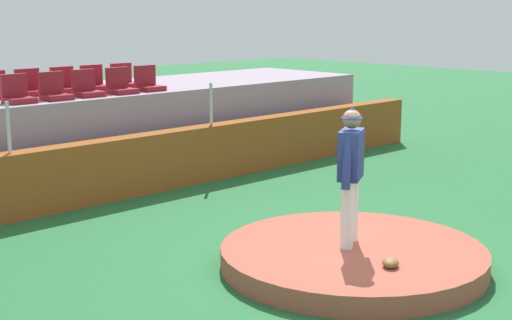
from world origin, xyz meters
TOP-DOWN VIEW (x-y plane):
  - ground_plane at (0.00, 0.00)m, footprint 60.00×60.00m
  - pitchers_mound at (0.00, 0.00)m, footprint 3.50×3.50m
  - pitcher at (0.05, 0.12)m, footprint 0.72×0.48m
  - baseball at (0.89, 0.88)m, footprint 0.07×0.07m
  - fielding_glove at (-0.28, -0.80)m, footprint 0.36×0.33m
  - brick_barrier at (0.00, 5.24)m, footprint 16.52×0.40m
  - fence_post_left at (-2.15, 5.24)m, footprint 0.06×0.06m
  - fence_post_right at (2.08, 5.24)m, footprint 0.06×0.06m
  - bleacher_platform at (0.00, 7.36)m, footprint 14.55×3.04m
  - stadium_chair_0 at (-1.42, 6.35)m, footprint 0.48×0.44m
  - stadium_chair_1 at (-0.71, 6.33)m, footprint 0.48×0.44m
  - stadium_chair_2 at (-0.01, 6.38)m, footprint 0.48×0.44m
  - stadium_chair_3 at (0.72, 6.34)m, footprint 0.48×0.44m
  - stadium_chair_4 at (1.40, 6.38)m, footprint 0.48×0.44m
  - stadium_chair_6 at (-0.69, 7.26)m, footprint 0.48×0.44m
  - stadium_chair_7 at (0.03, 7.23)m, footprint 0.48×0.44m
  - stadium_chair_8 at (0.70, 7.23)m, footprint 0.48×0.44m
  - stadium_chair_9 at (1.41, 7.23)m, footprint 0.48×0.44m

SIDE VIEW (x-z plane):
  - ground_plane at x=0.00m, z-range 0.00..0.00m
  - pitchers_mound at x=0.00m, z-range 0.00..0.27m
  - baseball at x=0.89m, z-range 0.27..0.35m
  - fielding_glove at x=-0.28m, z-range 0.27..0.38m
  - brick_barrier at x=0.00m, z-range 0.00..1.09m
  - bleacher_platform at x=0.00m, z-range 0.00..1.73m
  - pitcher at x=0.05m, z-range 0.42..2.26m
  - fence_post_left at x=-2.15m, z-range 1.09..1.92m
  - fence_post_right at x=2.08m, z-range 1.09..1.92m
  - stadium_chair_0 at x=-1.42m, z-range 1.64..2.14m
  - stadium_chair_1 at x=-0.71m, z-range 1.64..2.14m
  - stadium_chair_2 at x=-0.01m, z-range 1.64..2.14m
  - stadium_chair_3 at x=0.72m, z-range 1.64..2.14m
  - stadium_chair_4 at x=1.40m, z-range 1.64..2.14m
  - stadium_chair_6 at x=-0.69m, z-range 1.64..2.14m
  - stadium_chair_7 at x=0.03m, z-range 1.64..2.14m
  - stadium_chair_8 at x=0.70m, z-range 1.64..2.14m
  - stadium_chair_9 at x=1.41m, z-range 1.64..2.14m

